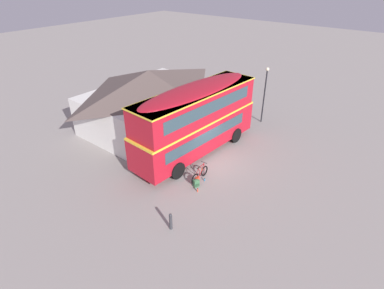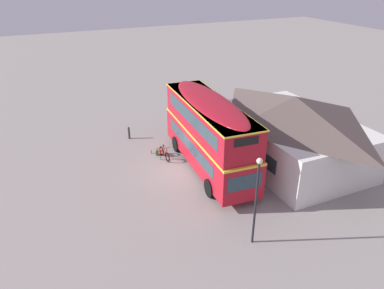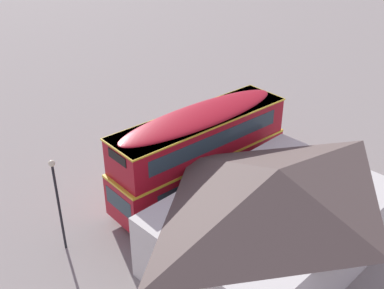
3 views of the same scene
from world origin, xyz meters
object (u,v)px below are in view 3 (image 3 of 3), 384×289
touring_bicycle (203,156)px  backpack_on_ground (208,153)px  double_decker_bus (200,151)px  water_bottle_blue_sports (198,159)px  street_lamp (57,196)px  water_bottle_red_squeeze (207,150)px  kerb_bollard (232,125)px

touring_bicycle → backpack_on_ground: 0.66m
double_decker_bus → water_bottle_blue_sports: 4.27m
street_lamp → double_decker_bus: bearing=170.0°
double_decker_bus → touring_bicycle: 4.01m
water_bottle_red_squeeze → kerb_bollard: bearing=-166.9°
water_bottle_red_squeeze → street_lamp: (10.78, 1.50, 2.73)m
touring_bicycle → backpack_on_ground: touring_bicycle is taller
water_bottle_blue_sports → kerb_bollard: kerb_bollard is taller
double_decker_bus → street_lamp: double_decker_bus is taller
double_decker_bus → backpack_on_ground: (-3.09, -2.40, -2.39)m
touring_bicycle → street_lamp: size_ratio=0.37×
water_bottle_red_squeeze → water_bottle_blue_sports: size_ratio=1.26×
backpack_on_ground → water_bottle_red_squeeze: (-0.36, -0.39, -0.13)m
double_decker_bus → touring_bicycle: double_decker_bus is taller
backpack_on_ground → water_bottle_red_squeeze: bearing=-132.9°
touring_bicycle → water_bottle_blue_sports: 0.43m
backpack_on_ground → touring_bicycle: bearing=19.6°
street_lamp → kerb_bollard: (-13.90, -2.23, -2.36)m
backpack_on_ground → water_bottle_blue_sports: 0.75m
touring_bicycle → kerb_bollard: touring_bicycle is taller
kerb_bollard → double_decker_bus: bearing=28.1°
kerb_bollard → touring_bicycle: bearing=18.0°
double_decker_bus → water_bottle_red_squeeze: (-3.45, -2.79, -2.52)m
double_decker_bus → backpack_on_ground: double_decker_bus is taller
water_bottle_red_squeeze → kerb_bollard: 3.23m
double_decker_bus → kerb_bollard: 7.76m
double_decker_bus → kerb_bollard: double_decker_bus is taller
street_lamp → water_bottle_red_squeeze: bearing=-172.1°
street_lamp → backpack_on_ground: bearing=-173.9°
water_bottle_blue_sports → touring_bicycle: bearing=111.5°
touring_bicycle → kerb_bollard: bearing=-162.0°
water_bottle_red_squeeze → double_decker_bus: bearing=38.9°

